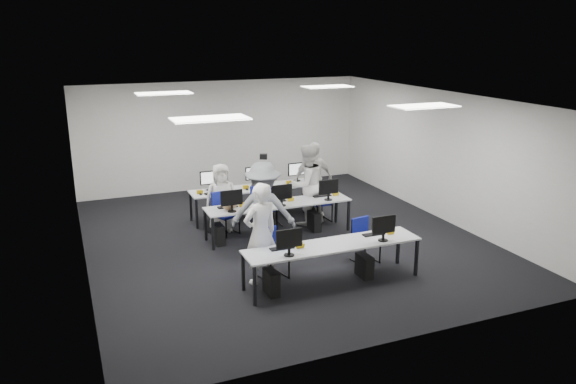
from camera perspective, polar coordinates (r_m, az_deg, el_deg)
name	(u,v)px	position (r m, az deg, el deg)	size (l,w,h in m)	color
room	(282,171)	(11.69, -0.62, 2.18)	(9.00, 9.02, 3.00)	black
ceiling_panels	(282,99)	(11.43, -0.64, 9.43)	(5.20, 4.60, 0.02)	white
desk_front	(333,247)	(9.86, 4.57, -5.57)	(3.20, 0.70, 0.73)	silver
desk_mid	(279,205)	(12.10, -0.96, -1.38)	(3.20, 0.70, 0.73)	silver
desk_back	(257,189)	(13.36, -3.14, 0.29)	(3.20, 0.70, 0.73)	silver
equipment_front	(323,266)	(9.88, 3.58, -7.51)	(2.51, 0.41, 1.19)	#0C25A7
equipment_mid	(271,221)	(12.12, -1.76, -2.96)	(2.91, 0.41, 1.19)	white
equipment_back	(265,201)	(13.52, -2.38, -0.92)	(2.91, 0.41, 1.19)	white
chair_0	(272,263)	(10.19, -1.59, -7.18)	(0.54, 0.57, 0.90)	navy
chair_1	(365,248)	(10.97, 7.83, -5.70)	(0.49, 0.52, 0.85)	navy
chair_2	(227,222)	(12.42, -6.23, -3.06)	(0.53, 0.55, 0.82)	navy
chair_3	(264,216)	(12.60, -2.49, -2.46)	(0.49, 0.53, 0.97)	navy
chair_4	(320,209)	(13.17, 3.29, -1.78)	(0.45, 0.49, 0.87)	navy
chair_5	(218,218)	(12.53, -7.13, -2.66)	(0.56, 0.60, 0.98)	navy
chair_6	(271,212)	(12.90, -1.77, -2.08)	(0.49, 0.53, 0.92)	navy
chair_7	(313,206)	(13.43, 2.54, -1.40)	(0.56, 0.58, 0.88)	navy
handbag	(230,203)	(11.67, -5.95, -1.07)	(0.38, 0.24, 0.31)	tan
student_0	(261,234)	(9.78, -2.81, -4.25)	(0.67, 0.44, 1.83)	beige
student_1	(306,185)	(12.79, 1.88, 0.74)	(0.90, 0.70, 1.86)	beige
student_2	(222,198)	(12.44, -6.77, -0.59)	(0.75, 0.49, 1.53)	beige
student_3	(313,180)	(13.31, 2.55, 1.24)	(1.06, 0.44, 1.81)	beige
photographer	(263,211)	(10.84, -2.53, -1.91)	(1.25, 0.72, 1.93)	slate
dslr_camera	(263,157)	(10.74, -2.51, 3.62)	(0.14, 0.18, 0.10)	black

